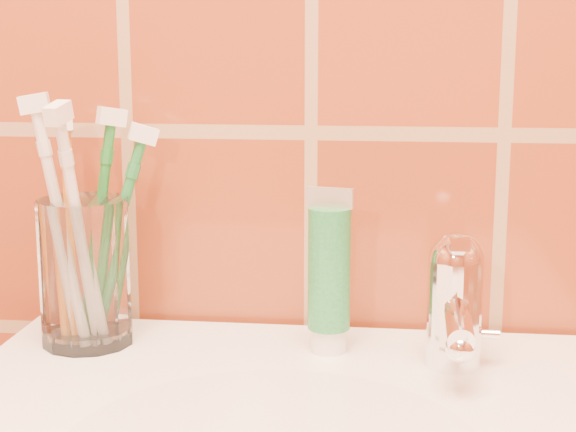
# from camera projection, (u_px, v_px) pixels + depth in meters

# --- Properties ---
(glass_tumbler) EXTENTS (0.10, 0.10, 0.14)m
(glass_tumbler) POSITION_uv_depth(u_px,v_px,m) (86.00, 272.00, 0.82)
(glass_tumbler) COLOR white
(glass_tumbler) RESTS_ON pedestal_sink
(toothpaste_tube) EXTENTS (0.04, 0.04, 0.15)m
(toothpaste_tube) POSITION_uv_depth(u_px,v_px,m) (329.00, 276.00, 0.79)
(toothpaste_tube) COLOR white
(toothpaste_tube) RESTS_ON pedestal_sink
(faucet) EXTENTS (0.05, 0.11, 0.12)m
(faucet) POSITION_uv_depth(u_px,v_px,m) (455.00, 297.00, 0.75)
(faucet) COLOR white
(faucet) RESTS_ON pedestal_sink
(toothbrush_0) EXTENTS (0.10, 0.09, 0.23)m
(toothbrush_0) POSITION_uv_depth(u_px,v_px,m) (98.00, 226.00, 0.83)
(toothbrush_0) COLOR #1E7129
(toothbrush_0) RESTS_ON glass_tumbler
(toothbrush_1) EXTENTS (0.08, 0.07, 0.24)m
(toothbrush_1) POSITION_uv_depth(u_px,v_px,m) (61.00, 225.00, 0.79)
(toothbrush_1) COLOR silver
(toothbrush_1) RESTS_ON glass_tumbler
(toothbrush_2) EXTENTS (0.08, 0.12, 0.23)m
(toothbrush_2) POSITION_uv_depth(u_px,v_px,m) (70.00, 230.00, 0.83)
(toothbrush_2) COLOR orange
(toothbrush_2) RESTS_ON glass_tumbler
(toothbrush_3) EXTENTS (0.06, 0.13, 0.24)m
(toothbrush_3) POSITION_uv_depth(u_px,v_px,m) (80.00, 232.00, 0.78)
(toothbrush_3) COLOR silver
(toothbrush_3) RESTS_ON glass_tumbler
(toothbrush_4) EXTENTS (0.13, 0.11, 0.21)m
(toothbrush_4) POSITION_uv_depth(u_px,v_px,m) (115.00, 235.00, 0.83)
(toothbrush_4) COLOR #1F7535
(toothbrush_4) RESTS_ON glass_tumbler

